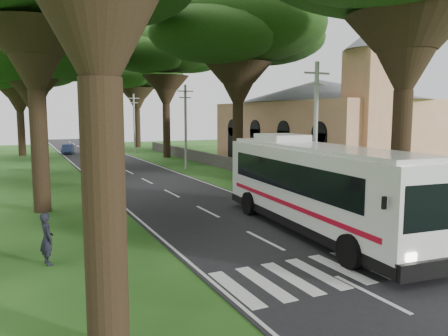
# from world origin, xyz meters

# --- Properties ---
(ground) EXTENTS (140.00, 140.00, 0.00)m
(ground) POSITION_xyz_m (0.00, 0.00, 0.00)
(ground) COLOR #1E4513
(ground) RESTS_ON ground
(road) EXTENTS (8.00, 120.00, 0.04)m
(road) POSITION_xyz_m (0.00, 25.00, 0.01)
(road) COLOR black
(road) RESTS_ON ground
(crosswalk) EXTENTS (8.00, 3.00, 0.01)m
(crosswalk) POSITION_xyz_m (0.00, -2.00, 0.00)
(crosswalk) COLOR silver
(crosswalk) RESTS_ON ground
(property_wall) EXTENTS (0.35, 50.00, 1.20)m
(property_wall) POSITION_xyz_m (9.00, 24.00, 0.60)
(property_wall) COLOR #383533
(property_wall) RESTS_ON ground
(church) EXTENTS (14.00, 24.00, 11.60)m
(church) POSITION_xyz_m (17.86, 21.55, 4.91)
(church) COLOR #E68E70
(church) RESTS_ON ground
(pole_near) EXTENTS (1.60, 0.24, 8.00)m
(pole_near) POSITION_xyz_m (5.50, 6.00, 4.18)
(pole_near) COLOR gray
(pole_near) RESTS_ON ground
(pole_mid) EXTENTS (1.60, 0.24, 8.00)m
(pole_mid) POSITION_xyz_m (5.50, 26.00, 4.18)
(pole_mid) COLOR gray
(pole_mid) RESTS_ON ground
(pole_far) EXTENTS (1.60, 0.24, 8.00)m
(pole_far) POSITION_xyz_m (5.50, 46.00, 4.18)
(pole_far) COLOR gray
(pole_far) RESTS_ON ground
(tree_l_midb) EXTENTS (14.99, 14.99, 14.49)m
(tree_l_midb) POSITION_xyz_m (-7.50, 30.00, 11.21)
(tree_l_midb) COLOR black
(tree_l_midb) RESTS_ON ground
(tree_l_far) EXTENTS (12.42, 12.42, 13.89)m
(tree_l_far) POSITION_xyz_m (-8.50, 48.00, 11.06)
(tree_l_far) COLOR black
(tree_l_far) RESTS_ON ground
(tree_r_mida) EXTENTS (14.61, 14.61, 15.58)m
(tree_r_mida) POSITION_xyz_m (8.00, 20.00, 12.35)
(tree_r_mida) COLOR black
(tree_r_mida) RESTS_ON ground
(tree_r_midb) EXTENTS (14.40, 14.40, 16.30)m
(tree_r_midb) POSITION_xyz_m (7.50, 38.00, 13.09)
(tree_r_midb) COLOR black
(tree_r_midb) RESTS_ON ground
(tree_r_far) EXTENTS (13.50, 13.50, 15.17)m
(tree_r_far) POSITION_xyz_m (8.50, 56.00, 12.13)
(tree_r_far) COLOR black
(tree_r_far) RESTS_ON ground
(coach_bus) EXTENTS (4.01, 13.41, 3.90)m
(coach_bus) POSITION_xyz_m (2.71, 2.24, 2.10)
(coach_bus) COLOR silver
(coach_bus) RESTS_ON ground
(distant_car_a) EXTENTS (1.51, 3.72, 1.27)m
(distant_car_a) POSITION_xyz_m (-0.80, 33.97, 0.66)
(distant_car_a) COLOR #9E9EA2
(distant_car_a) RESTS_ON road
(distant_car_b) EXTENTS (2.01, 3.94, 1.24)m
(distant_car_b) POSITION_xyz_m (-3.00, 48.11, 0.65)
(distant_car_b) COLOR #202C4C
(distant_car_b) RESTS_ON road
(distant_car_c) EXTENTS (2.56, 4.70, 1.29)m
(distant_car_c) POSITION_xyz_m (1.03, 57.57, 0.68)
(distant_car_c) COLOR maroon
(distant_car_c) RESTS_ON road
(pedestrian) EXTENTS (0.57, 0.75, 1.85)m
(pedestrian) POSITION_xyz_m (-8.32, 2.81, 0.92)
(pedestrian) COLOR black
(pedestrian) RESTS_ON ground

